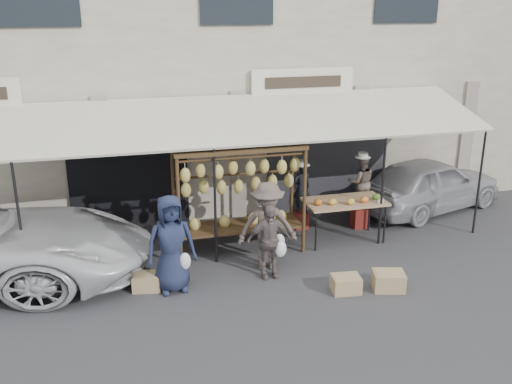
{
  "coord_description": "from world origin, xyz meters",
  "views": [
    {
      "loc": [
        -2.86,
        -8.94,
        4.92
      ],
      "look_at": [
        -0.13,
        1.4,
        1.3
      ],
      "focal_mm": 40.0,
      "sensor_mm": 36.0,
      "label": 1
    }
  ],
  "objects_px": {
    "banana_rack": "(239,179)",
    "crate_far": "(147,282)",
    "vendor_left": "(302,188)",
    "crate_near_a": "(346,284)",
    "sedan": "(429,184)",
    "produce_table": "(345,203)",
    "customer_left": "(171,244)",
    "customer_right": "(267,226)",
    "crate_near_b": "(388,281)",
    "customer_mid": "(269,241)",
    "vendor_right": "(361,182)"
  },
  "relations": [
    {
      "from": "crate_near_b",
      "to": "customer_left",
      "type": "bearing_deg",
      "value": 165.33
    },
    {
      "from": "crate_far",
      "to": "customer_mid",
      "type": "bearing_deg",
      "value": -1.71
    },
    {
      "from": "crate_near_b",
      "to": "sedan",
      "type": "relative_size",
      "value": 0.14
    },
    {
      "from": "vendor_right",
      "to": "sedan",
      "type": "relative_size",
      "value": 0.31
    },
    {
      "from": "customer_right",
      "to": "produce_table",
      "type": "bearing_deg",
      "value": 29.49
    },
    {
      "from": "vendor_left",
      "to": "crate_near_a",
      "type": "xyz_separation_m",
      "value": [
        -0.2,
        -3.02,
        -0.81
      ]
    },
    {
      "from": "produce_table",
      "to": "crate_near_b",
      "type": "height_order",
      "value": "produce_table"
    },
    {
      "from": "crate_near_a",
      "to": "crate_near_b",
      "type": "xyz_separation_m",
      "value": [
        0.77,
        -0.11,
        0.02
      ]
    },
    {
      "from": "vendor_right",
      "to": "crate_far",
      "type": "bearing_deg",
      "value": 30.7
    },
    {
      "from": "produce_table",
      "to": "crate_near_b",
      "type": "bearing_deg",
      "value": -92.36
    },
    {
      "from": "produce_table",
      "to": "crate_far",
      "type": "xyz_separation_m",
      "value": [
        -4.26,
        -1.12,
        -0.72
      ]
    },
    {
      "from": "crate_far",
      "to": "customer_left",
      "type": "bearing_deg",
      "value": -16.11
    },
    {
      "from": "banana_rack",
      "to": "crate_far",
      "type": "height_order",
      "value": "banana_rack"
    },
    {
      "from": "banana_rack",
      "to": "sedan",
      "type": "bearing_deg",
      "value": 13.79
    },
    {
      "from": "customer_left",
      "to": "crate_near_a",
      "type": "bearing_deg",
      "value": -23.27
    },
    {
      "from": "crate_far",
      "to": "produce_table",
      "type": "bearing_deg",
      "value": 14.75
    },
    {
      "from": "customer_right",
      "to": "crate_near_a",
      "type": "distance_m",
      "value": 1.81
    },
    {
      "from": "crate_near_a",
      "to": "produce_table",
      "type": "bearing_deg",
      "value": 67.82
    },
    {
      "from": "vendor_left",
      "to": "customer_left",
      "type": "relative_size",
      "value": 0.63
    },
    {
      "from": "customer_right",
      "to": "crate_far",
      "type": "bearing_deg",
      "value": -167.74
    },
    {
      "from": "vendor_left",
      "to": "crate_near_a",
      "type": "bearing_deg",
      "value": 83.25
    },
    {
      "from": "banana_rack",
      "to": "sedan",
      "type": "distance_m",
      "value": 5.27
    },
    {
      "from": "customer_left",
      "to": "crate_far",
      "type": "height_order",
      "value": "customer_left"
    },
    {
      "from": "vendor_left",
      "to": "customer_right",
      "type": "distance_m",
      "value": 2.19
    },
    {
      "from": "vendor_right",
      "to": "crate_near_b",
      "type": "bearing_deg",
      "value": 86.45
    },
    {
      "from": "customer_right",
      "to": "crate_near_a",
      "type": "relative_size",
      "value": 3.5
    },
    {
      "from": "vendor_left",
      "to": "crate_near_a",
      "type": "height_order",
      "value": "vendor_left"
    },
    {
      "from": "crate_far",
      "to": "customer_right",
      "type": "bearing_deg",
      "value": 6.5
    },
    {
      "from": "vendor_right",
      "to": "sedan",
      "type": "bearing_deg",
      "value": -152.86
    },
    {
      "from": "produce_table",
      "to": "sedan",
      "type": "bearing_deg",
      "value": 24.57
    },
    {
      "from": "crate_near_a",
      "to": "sedan",
      "type": "xyz_separation_m",
      "value": [
        3.62,
        3.38,
        0.51
      ]
    },
    {
      "from": "crate_near_a",
      "to": "banana_rack",
      "type": "bearing_deg",
      "value": 123.68
    },
    {
      "from": "produce_table",
      "to": "customer_left",
      "type": "bearing_deg",
      "value": -161.85
    },
    {
      "from": "crate_near_a",
      "to": "customer_mid",
      "type": "bearing_deg",
      "value": 141.29
    },
    {
      "from": "produce_table",
      "to": "customer_left",
      "type": "xyz_separation_m",
      "value": [
        -3.81,
        -1.25,
        0.02
      ]
    },
    {
      "from": "vendor_right",
      "to": "sedan",
      "type": "distance_m",
      "value": 2.23
    },
    {
      "from": "customer_mid",
      "to": "crate_near_b",
      "type": "height_order",
      "value": "customer_mid"
    },
    {
      "from": "customer_left",
      "to": "crate_near_b",
      "type": "height_order",
      "value": "customer_left"
    },
    {
      "from": "customer_mid",
      "to": "produce_table",
      "type": "bearing_deg",
      "value": 30.52
    },
    {
      "from": "banana_rack",
      "to": "crate_near_b",
      "type": "relative_size",
      "value": 4.74
    },
    {
      "from": "vendor_left",
      "to": "customer_left",
      "type": "bearing_deg",
      "value": 31.48
    },
    {
      "from": "customer_right",
      "to": "sedan",
      "type": "bearing_deg",
      "value": 29.98
    },
    {
      "from": "sedan",
      "to": "banana_rack",
      "type": "bearing_deg",
      "value": 86.21
    },
    {
      "from": "crate_far",
      "to": "sedan",
      "type": "distance_m",
      "value": 7.43
    },
    {
      "from": "crate_near_a",
      "to": "crate_far",
      "type": "distance_m",
      "value": 3.54
    },
    {
      "from": "crate_near_a",
      "to": "crate_near_b",
      "type": "height_order",
      "value": "crate_near_b"
    },
    {
      "from": "crate_near_a",
      "to": "crate_far",
      "type": "bearing_deg",
      "value": 163.64
    },
    {
      "from": "customer_mid",
      "to": "crate_far",
      "type": "xyz_separation_m",
      "value": [
        -2.23,
        0.07,
        -0.56
      ]
    },
    {
      "from": "banana_rack",
      "to": "crate_far",
      "type": "xyz_separation_m",
      "value": [
        -1.97,
        -1.14,
        -1.42
      ]
    },
    {
      "from": "customer_right",
      "to": "customer_mid",
      "type": "bearing_deg",
      "value": -96.37
    }
  ]
}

